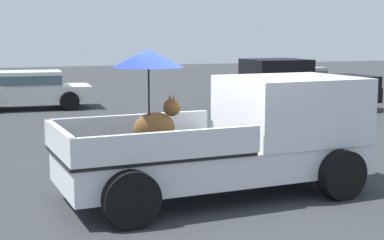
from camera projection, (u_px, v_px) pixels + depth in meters
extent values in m
plane|color=#2D3033|center=(216.00, 195.00, 9.51)|extent=(80.00, 80.00, 0.00)
cylinder|color=black|center=(276.00, 152.00, 11.04)|extent=(0.81, 0.33, 0.80)
cylinder|color=black|center=(342.00, 174.00, 9.26)|extent=(0.81, 0.33, 0.80)
cylinder|color=black|center=(95.00, 169.00, 9.65)|extent=(0.81, 0.33, 0.80)
cylinder|color=black|center=(131.00, 199.00, 7.87)|extent=(0.81, 0.33, 0.80)
cube|color=silver|center=(216.00, 161.00, 9.43)|extent=(5.10, 2.09, 0.50)
cube|color=silver|center=(290.00, 109.00, 9.87)|extent=(2.20, 1.98, 1.08)
cube|color=#4C606B|center=(339.00, 94.00, 10.24)|extent=(0.16, 1.72, 0.64)
cube|color=black|center=(148.00, 150.00, 8.93)|extent=(2.90, 2.00, 0.06)
cube|color=silver|center=(130.00, 127.00, 9.73)|extent=(2.80, 0.26, 0.40)
cube|color=silver|center=(170.00, 146.00, 8.07)|extent=(2.80, 0.26, 0.40)
cube|color=silver|center=(60.00, 142.00, 8.37)|extent=(0.21, 1.84, 0.40)
ellipsoid|color=brown|center=(154.00, 129.00, 9.15)|extent=(0.70, 0.36, 0.52)
sphere|color=brown|center=(172.00, 107.00, 9.22)|extent=(0.30, 0.30, 0.28)
cone|color=brown|center=(170.00, 98.00, 9.28)|extent=(0.10, 0.10, 0.12)
cone|color=brown|center=(174.00, 99.00, 9.13)|extent=(0.10, 0.10, 0.12)
cylinder|color=black|center=(149.00, 106.00, 9.01)|extent=(0.03, 0.03, 1.27)
cone|color=#1E33B7|center=(148.00, 58.00, 8.90)|extent=(1.16, 1.16, 0.28)
cylinder|color=black|center=(278.00, 106.00, 18.34)|extent=(0.76, 0.27, 0.76)
cylinder|color=black|center=(252.00, 99.00, 20.12)|extent=(0.76, 0.27, 0.76)
cylinder|color=black|center=(364.00, 102.00, 19.40)|extent=(0.76, 0.27, 0.76)
cylinder|color=black|center=(332.00, 96.00, 21.17)|extent=(0.76, 0.27, 0.76)
cube|color=black|center=(307.00, 96.00, 19.73)|extent=(4.82, 1.86, 0.50)
cube|color=black|center=(276.00, 74.00, 19.23)|extent=(1.92, 1.83, 1.00)
cube|color=black|center=(333.00, 82.00, 20.00)|extent=(2.72, 1.84, 0.40)
cylinder|color=black|center=(274.00, 96.00, 21.59)|extent=(0.67, 0.27, 0.66)
cylinder|color=black|center=(250.00, 92.00, 23.17)|extent=(0.67, 0.27, 0.66)
cylinder|color=black|center=(333.00, 93.00, 22.70)|extent=(0.67, 0.27, 0.66)
cylinder|color=black|center=(306.00, 89.00, 24.28)|extent=(0.67, 0.27, 0.66)
cube|color=#ADB2B7|center=(291.00, 87.00, 22.90)|extent=(4.42, 2.07, 0.52)
cube|color=#ADB2B7|center=(293.00, 74.00, 22.87)|extent=(2.21, 1.75, 0.56)
cube|color=#4C606B|center=(293.00, 74.00, 22.87)|extent=(2.16, 1.83, 0.32)
cylinder|color=black|center=(70.00, 101.00, 20.06)|extent=(0.67, 0.26, 0.66)
cylinder|color=black|center=(65.00, 96.00, 21.73)|extent=(0.67, 0.26, 0.66)
cube|color=silver|center=(28.00, 93.00, 20.47)|extent=(4.39, 1.99, 0.52)
cube|color=silver|center=(30.00, 79.00, 20.43)|extent=(2.18, 1.71, 0.56)
cube|color=#4C606B|center=(30.00, 79.00, 20.43)|extent=(2.13, 1.79, 0.32)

